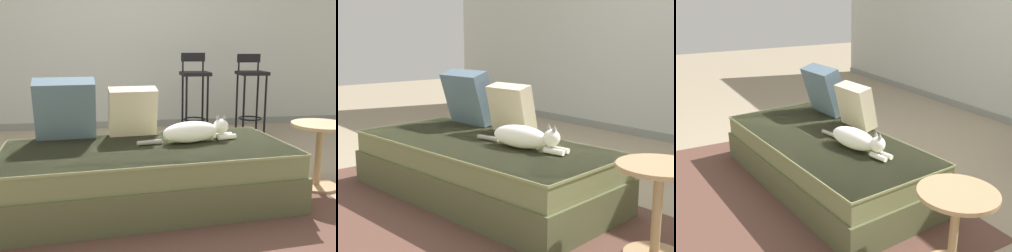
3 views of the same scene
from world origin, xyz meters
The scene contains 11 objects.
ground_plane centered at (0.00, 0.00, 0.00)m, with size 16.00×16.00×0.00m, color gray.
wall_back_panel centered at (0.00, 2.25, 1.30)m, with size 8.00×0.10×2.60m, color #B7BCB2.
wall_baseboard_trim centered at (0.00, 2.20, 0.04)m, with size 8.00×0.02×0.09m, color gray.
area_rug centered at (0.00, -0.70, 0.00)m, with size 2.67×2.01×0.01m, color brown.
couch centered at (0.00, -0.40, 0.21)m, with size 2.05×1.10×0.41m.
throw_pillow_corner centered at (-0.57, -0.10, 0.64)m, with size 0.45×0.31×0.45m.
throw_pillow_middle centered at (-0.08, -0.05, 0.60)m, with size 0.38×0.24×0.38m.
cat centered at (0.34, -0.30, 0.48)m, with size 0.74×0.26×0.19m.
bar_stool_near_window centered at (0.71, 1.44, 0.62)m, with size 0.32×0.32×1.00m.
bar_stool_by_doorway centered at (1.39, 1.44, 0.61)m, with size 0.32×0.32×0.98m.
side_table centered at (1.33, -0.27, 0.33)m, with size 0.44×0.44×0.51m.
Camera 1 is at (-0.24, -2.98, 1.10)m, focal length 42.00 mm.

